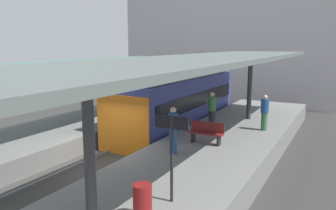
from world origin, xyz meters
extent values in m
plane|color=#383835|center=(0.00, 0.00, 0.00)|extent=(80.00, 80.00, 0.00)
cube|color=gray|center=(-3.80, 0.00, 0.50)|extent=(4.40, 28.00, 1.00)
cube|color=gray|center=(3.80, 0.00, 0.50)|extent=(4.40, 28.00, 1.00)
cube|color=#423F3D|center=(0.00, 0.00, 0.10)|extent=(3.20, 28.00, 0.20)
cube|color=slate|center=(-0.72, 0.00, 0.27)|extent=(0.08, 28.00, 0.14)
cube|color=slate|center=(0.72, 0.00, 0.27)|extent=(0.08, 28.00, 0.14)
cube|color=#38428C|center=(0.00, 6.89, 1.65)|extent=(2.70, 10.56, 2.90)
cube|color=orange|center=(0.00, 1.58, 1.50)|extent=(2.65, 0.08, 2.60)
cube|color=black|center=(-1.37, 6.89, 2.00)|extent=(0.04, 9.71, 0.76)
cube|color=black|center=(1.37, 6.89, 2.00)|extent=(0.04, 9.71, 0.76)
cube|color=#515156|center=(0.00, 6.89, 3.20)|extent=(2.16, 10.03, 0.20)
cylinder|color=#333335|center=(-3.80, 7.70, 2.45)|extent=(0.24, 0.24, 2.89)
cube|color=slate|center=(-3.80, 1.40, 3.97)|extent=(4.18, 21.00, 0.16)
cylinder|color=#333335|center=(3.80, -4.90, 2.66)|extent=(0.24, 0.24, 3.33)
cylinder|color=#333335|center=(3.80, 7.70, 2.66)|extent=(0.24, 0.24, 3.33)
cube|color=slate|center=(3.80, 1.40, 4.41)|extent=(4.18, 21.00, 0.16)
cube|color=black|center=(2.95, 2.32, 1.20)|extent=(0.08, 0.32, 0.40)
cube|color=black|center=(4.05, 2.32, 1.20)|extent=(0.08, 0.32, 0.40)
cube|color=maroon|center=(3.50, 2.32, 1.43)|extent=(1.40, 0.40, 0.06)
cube|color=maroon|center=(3.50, 2.50, 1.66)|extent=(1.40, 0.06, 0.40)
cylinder|color=#262628|center=(4.64, -2.86, 2.10)|extent=(0.08, 0.08, 2.20)
cube|color=black|center=(4.64, -2.86, 3.05)|extent=(0.90, 0.06, 0.32)
cylinder|color=maroon|center=(4.43, -3.90, 1.40)|extent=(0.44, 0.44, 0.80)
cylinder|color=navy|center=(2.91, 0.62, 1.46)|extent=(0.28, 0.28, 0.91)
cylinder|color=navy|center=(2.91, 0.62, 2.21)|extent=(0.36, 0.36, 0.59)
sphere|color=beige|center=(2.91, 0.62, 2.61)|extent=(0.22, 0.22, 0.22)
cylinder|color=#386B3D|center=(5.07, 5.63, 1.42)|extent=(0.28, 0.28, 0.83)
cylinder|color=navy|center=(5.07, 5.63, 2.13)|extent=(0.36, 0.36, 0.60)
sphere|color=beige|center=(5.07, 5.63, 2.54)|extent=(0.22, 0.22, 0.22)
cylinder|color=#232328|center=(2.88, 4.63, 1.45)|extent=(0.28, 0.28, 0.90)
cylinder|color=#386B3D|center=(2.88, 4.63, 2.22)|extent=(0.36, 0.36, 0.64)
sphere|color=beige|center=(2.88, 4.63, 2.65)|extent=(0.22, 0.22, 0.22)
cube|color=#B7B2B7|center=(-1.20, 20.00, 5.50)|extent=(18.00, 6.00, 11.00)
camera|label=1|loc=(8.36, -10.08, 4.93)|focal=36.63mm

